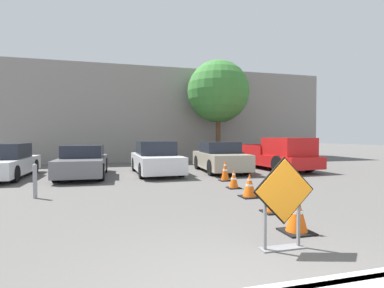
{
  "coord_description": "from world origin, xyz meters",
  "views": [
    {
      "loc": [
        -1.33,
        -2.7,
        1.71
      ],
      "look_at": [
        1.29,
        6.87,
        1.44
      ],
      "focal_mm": 28.0,
      "sensor_mm": 36.0,
      "label": 1
    }
  ],
  "objects": [
    {
      "name": "parked_car_fourth",
      "position": [
        3.74,
        10.75,
        0.67
      ],
      "size": [
        2.02,
        4.31,
        1.43
      ],
      "rotation": [
        0.0,
        0.0,
        3.08
      ],
      "color": "#A39984",
      "rests_on": "ground_plane"
    },
    {
      "name": "traffic_cone_fifth",
      "position": [
        2.89,
        7.93,
        0.4
      ],
      "size": [
        0.42,
        0.42,
        0.82
      ],
      "color": "black",
      "rests_on": "ground_plane"
    },
    {
      "name": "parked_car_second",
      "position": [
        -2.43,
        10.6,
        0.63
      ],
      "size": [
        1.93,
        4.46,
        1.33
      ],
      "rotation": [
        0.0,
        0.0,
        3.11
      ],
      "color": "slate",
      "rests_on": "ground_plane"
    },
    {
      "name": "building_facade_backdrop",
      "position": [
        2.9,
        19.48,
        3.15
      ],
      "size": [
        22.15,
        5.0,
        6.31
      ],
      "color": "gray",
      "rests_on": "ground_plane"
    },
    {
      "name": "parked_car_third",
      "position": [
        0.66,
        10.77,
        0.68
      ],
      "size": [
        1.92,
        4.49,
        1.47
      ],
      "rotation": [
        0.0,
        0.0,
        3.17
      ],
      "color": "silver",
      "rests_on": "ground_plane"
    },
    {
      "name": "traffic_cone_third",
      "position": [
        2.41,
        4.89,
        0.33
      ],
      "size": [
        0.51,
        0.51,
        0.67
      ],
      "color": "black",
      "rests_on": "ground_plane"
    },
    {
      "name": "parked_car_nearest",
      "position": [
        -5.51,
        11.01,
        0.65
      ],
      "size": [
        1.88,
        4.57,
        1.4
      ],
      "rotation": [
        0.0,
        0.0,
        3.13
      ],
      "color": "silver",
      "rests_on": "ground_plane"
    },
    {
      "name": "pickup_truck",
      "position": [
        6.85,
        10.71,
        0.74
      ],
      "size": [
        2.23,
        5.39,
        1.62
      ],
      "rotation": [
        0.0,
        0.0,
        3.21
      ],
      "color": "red",
      "rests_on": "ground_plane"
    },
    {
      "name": "traffic_cone_nearest",
      "position": [
        1.84,
        1.87,
        0.36
      ],
      "size": [
        0.52,
        0.52,
        0.74
      ],
      "color": "black",
      "rests_on": "ground_plane"
    },
    {
      "name": "bollard_nearest",
      "position": [
        -3.32,
        6.31,
        0.5
      ],
      "size": [
        0.12,
        0.12,
        0.95
      ],
      "color": "gray",
      "rests_on": "ground_plane"
    },
    {
      "name": "road_closed_sign",
      "position": [
        1.17,
        1.23,
        0.76
      ],
      "size": [
        1.01,
        0.2,
        1.4
      ],
      "color": "black",
      "rests_on": "ground_plane"
    },
    {
      "name": "traffic_cone_fourth",
      "position": [
        2.56,
        6.32,
        0.31
      ],
      "size": [
        0.41,
        0.41,
        0.63
      ],
      "color": "black",
      "rests_on": "ground_plane"
    },
    {
      "name": "traffic_cone_second",
      "position": [
        2.15,
        3.22,
        0.37
      ],
      "size": [
        0.43,
        0.43,
        0.77
      ],
      "color": "black",
      "rests_on": "ground_plane"
    },
    {
      "name": "street_tree_behind_lot",
      "position": [
        5.48,
        15.67,
        4.6
      ],
      "size": [
        4.02,
        4.02,
        6.62
      ],
      "color": "#513823",
      "rests_on": "ground_plane"
    },
    {
      "name": "ground_plane",
      "position": [
        0.0,
        10.0,
        0.0
      ],
      "size": [
        96.0,
        96.0,
        0.0
      ],
      "primitive_type": "plane",
      "color": "#565451"
    }
  ]
}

